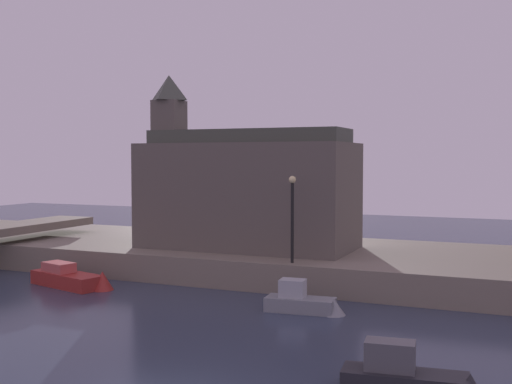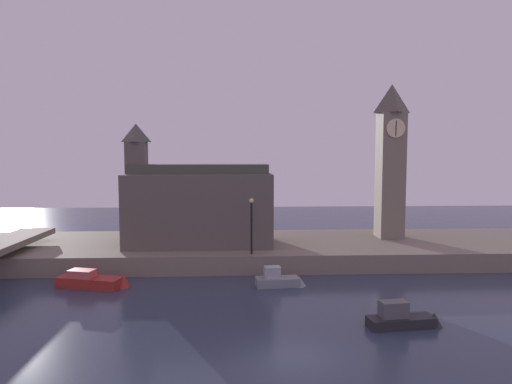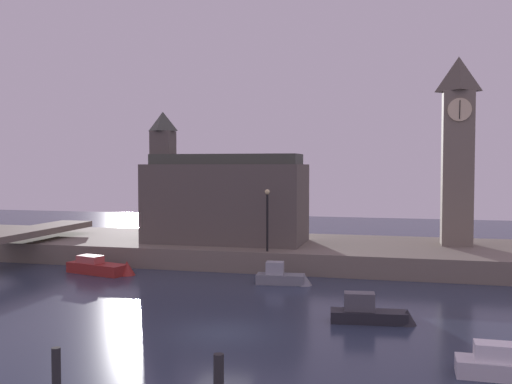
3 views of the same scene
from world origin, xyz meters
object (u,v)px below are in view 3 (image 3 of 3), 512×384
Objects in this scene: streetlamp at (267,213)px; boat_cruiser_grey at (285,277)px; clock_tower at (458,148)px; parliament_hall at (222,199)px; mooring_post_left at (56,381)px; boat_barge_dark at (375,313)px; boat_dinghy_red at (104,268)px.

boat_cruiser_grey is (1.97, -3.58, -3.73)m from streetlamp.
clock_tower reaches higher than parliament_hall.
boat_barge_dark is at bearing 55.07° from mooring_post_left.
boat_cruiser_grey is (6.57, -7.79, -4.46)m from parliament_hall.
mooring_post_left is at bearing -64.57° from boat_dinghy_red.
boat_cruiser_grey is (-11.16, -10.30, -8.35)m from clock_tower.
parliament_hall is 2.27× the size of boat_dinghy_red.
streetlamp is at bearing 87.71° from mooring_post_left.
clock_tower is 15.46m from streetlamp.
clock_tower is 18.33m from parliament_hall.
clock_tower is 17.33m from boat_cruiser_grey.
mooring_post_left reaches higher than boat_barge_dark.
parliament_hall is 10.71m from boat_dinghy_red.
mooring_post_left is (-14.09, -30.78, -7.78)m from clock_tower.
boat_barge_dark is (5.94, -7.79, 0.00)m from boat_cruiser_grey.
parliament_hall is at bearing 128.77° from boat_barge_dark.
boat_cruiser_grey is 9.79m from boat_barge_dark.
streetlamp is 1.19× the size of boat_cruiser_grey.
streetlamp reaches higher than boat_cruiser_grey.
boat_barge_dark is (12.51, -15.58, -4.46)m from parliament_hall.
parliament_hall is 11.13m from boat_cruiser_grey.
streetlamp is 24.29m from mooring_post_left.
parliament_hall is at bearing 50.10° from boat_dinghy_red.
parliament_hall is 28.78m from mooring_post_left.
boat_barge_dark is 20.44m from boat_dinghy_red.
streetlamp reaches higher than boat_dinghy_red.
boat_cruiser_grey is at bearing -1.44° from boat_dinghy_red.
boat_barge_dark is (-5.23, -18.09, -8.35)m from clock_tower.
clock_tower is 3.35× the size of boat_barge_dark.
boat_barge_dark is at bearing -55.18° from streetlamp.
streetlamp is 11.93m from boat_dinghy_red.
boat_dinghy_red is (-18.76, 8.11, -0.00)m from boat_barge_dark.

